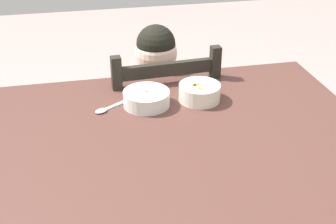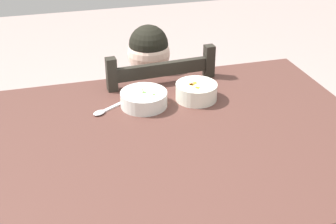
{
  "view_description": "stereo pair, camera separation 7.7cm",
  "coord_description": "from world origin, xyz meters",
  "px_view_note": "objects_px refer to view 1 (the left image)",
  "views": [
    {
      "loc": [
        -0.21,
        -1.16,
        1.52
      ],
      "look_at": [
        0.05,
        0.06,
        0.82
      ],
      "focal_mm": 49.33,
      "sensor_mm": 36.0,
      "label": 1
    },
    {
      "loc": [
        -0.28,
        -1.14,
        1.52
      ],
      "look_at": [
        0.05,
        0.06,
        0.82
      ],
      "focal_mm": 49.33,
      "sensor_mm": 36.0,
      "label": 2
    }
  ],
  "objects_px": {
    "spoon": "(106,109)",
    "dining_table": "(157,167)",
    "bowl_of_peas": "(146,98)",
    "bowl_of_carrots": "(200,92)",
    "child_figure": "(158,102)",
    "dining_chair": "(159,139)"
  },
  "relations": [
    {
      "from": "bowl_of_carrots",
      "to": "spoon",
      "type": "xyz_separation_m",
      "value": [
        -0.33,
        -0.01,
        -0.03
      ]
    },
    {
      "from": "bowl_of_peas",
      "to": "spoon",
      "type": "distance_m",
      "value": 0.14
    },
    {
      "from": "bowl_of_peas",
      "to": "spoon",
      "type": "bearing_deg",
      "value": -177.29
    },
    {
      "from": "bowl_of_peas",
      "to": "bowl_of_carrots",
      "type": "xyz_separation_m",
      "value": [
        0.19,
        -0.0,
        0.0
      ]
    },
    {
      "from": "child_figure",
      "to": "spoon",
      "type": "distance_m",
      "value": 0.41
    },
    {
      "from": "dining_table",
      "to": "bowl_of_peas",
      "type": "distance_m",
      "value": 0.25
    },
    {
      "from": "child_figure",
      "to": "spoon",
      "type": "relative_size",
      "value": 7.52
    },
    {
      "from": "dining_chair",
      "to": "bowl_of_carrots",
      "type": "bearing_deg",
      "value": -73.19
    },
    {
      "from": "dining_table",
      "to": "bowl_of_carrots",
      "type": "distance_m",
      "value": 0.32
    },
    {
      "from": "dining_chair",
      "to": "spoon",
      "type": "relative_size",
      "value": 7.13
    },
    {
      "from": "child_figure",
      "to": "bowl_of_peas",
      "type": "relative_size",
      "value": 5.96
    },
    {
      "from": "bowl_of_peas",
      "to": "spoon",
      "type": "relative_size",
      "value": 1.26
    },
    {
      "from": "dining_table",
      "to": "child_figure",
      "type": "distance_m",
      "value": 0.52
    },
    {
      "from": "spoon",
      "to": "dining_table",
      "type": "bearing_deg",
      "value": -57.78
    },
    {
      "from": "bowl_of_peas",
      "to": "bowl_of_carrots",
      "type": "height_order",
      "value": "bowl_of_carrots"
    },
    {
      "from": "dining_table",
      "to": "bowl_of_carrots",
      "type": "bearing_deg",
      "value": 47.96
    },
    {
      "from": "dining_table",
      "to": "bowl_of_peas",
      "type": "xyz_separation_m",
      "value": [
        0.01,
        0.22,
        0.13
      ]
    },
    {
      "from": "dining_table",
      "to": "bowl_of_peas",
      "type": "bearing_deg",
      "value": 88.07
    },
    {
      "from": "dining_table",
      "to": "dining_chair",
      "type": "relative_size",
      "value": 1.51
    },
    {
      "from": "dining_table",
      "to": "child_figure",
      "type": "relative_size",
      "value": 1.43
    },
    {
      "from": "bowl_of_peas",
      "to": "spoon",
      "type": "xyz_separation_m",
      "value": [
        -0.14,
        -0.01,
        -0.02
      ]
    },
    {
      "from": "bowl_of_peas",
      "to": "bowl_of_carrots",
      "type": "relative_size",
      "value": 1.1
    }
  ]
}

